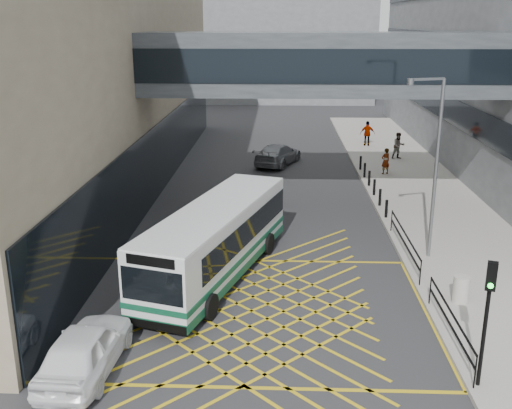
# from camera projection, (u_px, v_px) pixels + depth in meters

# --- Properties ---
(ground) EXTENTS (120.00, 120.00, 0.00)m
(ground) POSITION_uv_depth(u_px,v_px,m) (251.00, 311.00, 20.55)
(ground) COLOR #333335
(building_far) EXTENTS (28.00, 16.00, 18.00)m
(building_far) POSITION_uv_depth(u_px,v_px,m) (257.00, 25.00, 75.26)
(building_far) COLOR slate
(building_far) RESTS_ON ground
(skybridge) EXTENTS (20.00, 4.10, 3.00)m
(skybridge) POSITION_uv_depth(u_px,v_px,m) (323.00, 64.00, 29.69)
(skybridge) COLOR #3D4247
(skybridge) RESTS_ON ground
(pavement) EXTENTS (6.00, 54.00, 0.16)m
(pavement) POSITION_uv_depth(u_px,v_px,m) (419.00, 192.00, 34.52)
(pavement) COLOR #A49F96
(pavement) RESTS_ON ground
(box_junction) EXTENTS (12.00, 9.00, 0.01)m
(box_junction) POSITION_uv_depth(u_px,v_px,m) (251.00, 311.00, 20.55)
(box_junction) COLOR gold
(box_junction) RESTS_ON ground
(bus) EXTENTS (5.20, 10.38, 2.84)m
(bus) POSITION_uv_depth(u_px,v_px,m) (217.00, 239.00, 22.97)
(bus) COLOR silver
(bus) RESTS_ON ground
(car_white) EXTENTS (2.16, 4.75, 1.48)m
(car_white) POSITION_uv_depth(u_px,v_px,m) (85.00, 348.00, 16.80)
(car_white) COLOR white
(car_white) RESTS_ON ground
(car_dark) EXTENTS (2.49, 4.54, 1.34)m
(car_dark) POSITION_uv_depth(u_px,v_px,m) (258.00, 198.00, 31.17)
(car_dark) COLOR black
(car_dark) RESTS_ON ground
(car_silver) EXTENTS (3.69, 5.33, 1.53)m
(car_silver) POSITION_uv_depth(u_px,v_px,m) (278.00, 154.00, 41.19)
(car_silver) COLOR gray
(car_silver) RESTS_ON ground
(traffic_light) EXTENTS (0.29, 0.44, 3.65)m
(traffic_light) POSITION_uv_depth(u_px,v_px,m) (488.00, 307.00, 15.34)
(traffic_light) COLOR black
(traffic_light) RESTS_ON pavement
(street_lamp) EXTENTS (1.63, 0.75, 7.32)m
(street_lamp) POSITION_uv_depth(u_px,v_px,m) (433.00, 158.00, 23.65)
(street_lamp) COLOR slate
(street_lamp) RESTS_ON pavement
(litter_bin) EXTENTS (0.55, 0.55, 0.96)m
(litter_bin) POSITION_uv_depth(u_px,v_px,m) (461.00, 289.00, 20.72)
(litter_bin) COLOR #ADA89E
(litter_bin) RESTS_ON pavement
(kerb_railings) EXTENTS (0.05, 12.54, 1.00)m
(kerb_railings) POSITION_uv_depth(u_px,v_px,m) (422.00, 270.00, 21.76)
(kerb_railings) COLOR black
(kerb_railings) RESTS_ON pavement
(bollards) EXTENTS (0.14, 10.14, 0.90)m
(bollards) POSITION_uv_depth(u_px,v_px,m) (372.00, 183.00, 34.46)
(bollards) COLOR black
(bollards) RESTS_ON pavement
(pedestrian_a) EXTENTS (0.80, 0.72, 1.66)m
(pedestrian_a) POSITION_uv_depth(u_px,v_px,m) (386.00, 161.00, 38.01)
(pedestrian_a) COLOR gray
(pedestrian_a) RESTS_ON pavement
(pedestrian_b) EXTENTS (1.01, 0.75, 1.85)m
(pedestrian_b) POSITION_uv_depth(u_px,v_px,m) (399.00, 146.00, 42.17)
(pedestrian_b) COLOR gray
(pedestrian_b) RESTS_ON pavement
(pedestrian_c) EXTENTS (1.16, 0.60, 1.91)m
(pedestrian_c) POSITION_uv_depth(u_px,v_px,m) (367.00, 134.00, 46.59)
(pedestrian_c) COLOR gray
(pedestrian_c) RESTS_ON pavement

